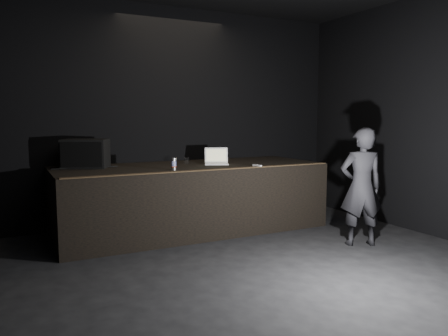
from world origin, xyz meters
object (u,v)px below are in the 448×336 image
object	(u,v)px
stage_riser	(191,198)
person	(361,187)
beer_can	(174,164)
stage_monitor	(86,153)
laptop	(216,160)

from	to	relation	value
stage_riser	person	size ratio (longest dim) A/B	2.52
beer_can	person	distance (m)	2.55
stage_riser	stage_monitor	xyz separation A→B (m)	(-1.48, 0.37, 0.70)
laptop	person	distance (m)	2.20
stage_riser	laptop	distance (m)	0.70
person	beer_can	bearing A→B (deg)	-7.99
person	stage_riser	bearing A→B (deg)	-23.21
stage_monitor	beer_can	bearing A→B (deg)	-15.41
stage_monitor	laptop	bearing A→B (deg)	12.69
beer_can	person	size ratio (longest dim) A/B	0.11
beer_can	person	world-z (taller)	person
stage_monitor	person	world-z (taller)	person
beer_can	laptop	bearing A→B (deg)	27.76
laptop	beer_can	world-z (taller)	laptop
stage_riser	person	xyz separation A→B (m)	(1.73, -1.77, 0.29)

